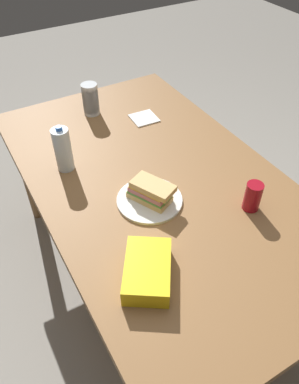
% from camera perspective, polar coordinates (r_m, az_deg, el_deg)
% --- Properties ---
extents(ground_plane, '(8.00, 8.00, 0.00)m').
position_cam_1_polar(ground_plane, '(2.17, 0.84, -12.51)').
color(ground_plane, gray).
extents(dining_table, '(1.74, 1.00, 0.73)m').
position_cam_1_polar(dining_table, '(1.68, 1.06, 0.10)').
color(dining_table, olive).
rests_on(dining_table, ground_plane).
extents(paper_plate, '(0.27, 0.27, 0.01)m').
position_cam_1_polar(paper_plate, '(1.52, 0.00, -1.21)').
color(paper_plate, white).
rests_on(paper_plate, dining_table).
extents(sandwich, '(0.20, 0.17, 0.08)m').
position_cam_1_polar(sandwich, '(1.48, 0.16, 0.06)').
color(sandwich, '#DBB26B').
rests_on(sandwich, paper_plate).
extents(soda_can_red, '(0.07, 0.07, 0.12)m').
position_cam_1_polar(soda_can_red, '(1.50, 15.42, -0.66)').
color(soda_can_red, maroon).
rests_on(soda_can_red, dining_table).
extents(chip_bag, '(0.27, 0.25, 0.07)m').
position_cam_1_polar(chip_bag, '(1.26, -0.31, -11.84)').
color(chip_bag, yellow).
rests_on(chip_bag, dining_table).
extents(water_bottle_tall, '(0.07, 0.07, 0.22)m').
position_cam_1_polar(water_bottle_tall, '(1.66, -13.02, 6.32)').
color(water_bottle_tall, silver).
rests_on(water_bottle_tall, dining_table).
extents(plastic_cup_stack, '(0.08, 0.08, 0.17)m').
position_cam_1_polar(plastic_cup_stack, '(2.03, -8.96, 13.75)').
color(plastic_cup_stack, silver).
rests_on(plastic_cup_stack, dining_table).
extents(paper_napkin, '(0.14, 0.14, 0.01)m').
position_cam_1_polar(paper_napkin, '(2.01, -0.84, 11.17)').
color(paper_napkin, white).
rests_on(paper_napkin, dining_table).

